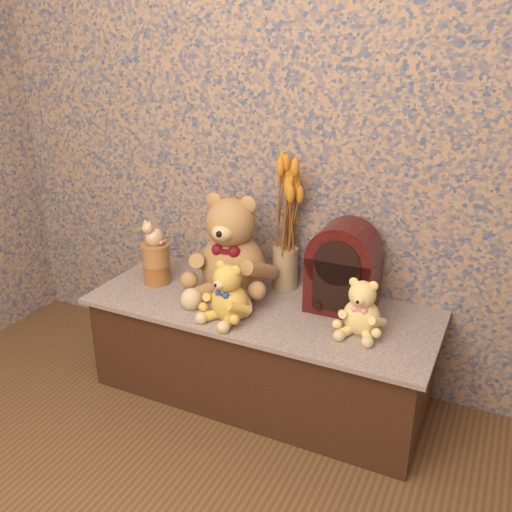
{
  "coord_description": "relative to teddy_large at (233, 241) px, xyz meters",
  "views": [
    {
      "loc": [
        0.89,
        -0.7,
        1.52
      ],
      "look_at": [
        0.0,
        1.16,
        0.68
      ],
      "focal_mm": 39.25,
      "sensor_mm": 36.0,
      "label": 1
    }
  ],
  "objects": [
    {
      "name": "biscuit_tin_lower",
      "position": [
        -0.36,
        -0.06,
        -0.2
      ],
      "size": [
        0.16,
        0.16,
        0.09
      ],
      "primitive_type": "cylinder",
      "rotation": [
        0.0,
        0.0,
        -0.4
      ],
      "color": "#AC8E32",
      "rests_on": "display_shelf"
    },
    {
      "name": "dried_stalks",
      "position": [
        0.18,
        0.15,
        0.15
      ],
      "size": [
        0.23,
        0.23,
        0.4
      ],
      "primitive_type": null,
      "rotation": [
        0.0,
        0.0,
        0.07
      ],
      "color": "orange",
      "rests_on": "ceramic_vase"
    },
    {
      "name": "ceramic_vase",
      "position": [
        0.18,
        0.15,
        -0.15
      ],
      "size": [
        0.11,
        0.11,
        0.19
      ],
      "primitive_type": "cylinder",
      "rotation": [
        0.0,
        0.0,
        0.01
      ],
      "color": "tan",
      "rests_on": "display_shelf"
    },
    {
      "name": "cat_figurine",
      "position": [
        -0.36,
        -0.06,
        0.01
      ],
      "size": [
        0.12,
        0.13,
        0.13
      ],
      "primitive_type": null,
      "rotation": [
        0.0,
        0.0,
        -0.34
      ],
      "color": "silver",
      "rests_on": "biscuit_tin_upper"
    },
    {
      "name": "biscuit_tin_upper",
      "position": [
        -0.36,
        -0.06,
        -0.1
      ],
      "size": [
        0.16,
        0.16,
        0.1
      ],
      "primitive_type": "cylinder",
      "rotation": [
        0.0,
        0.0,
        -0.37
      ],
      "color": "tan",
      "rests_on": "biscuit_tin_lower"
    },
    {
      "name": "display_shelf",
      "position": [
        0.16,
        -0.06,
        -0.46
      ],
      "size": [
        1.47,
        0.6,
        0.44
      ],
      "primitive_type": "cube",
      "color": "#3B5579",
      "rests_on": "ground"
    },
    {
      "name": "teddy_small",
      "position": [
        0.6,
        -0.1,
        -0.12
      ],
      "size": [
        0.19,
        0.23,
        0.24
      ],
      "primitive_type": null,
      "rotation": [
        0.0,
        0.0,
        -0.0
      ],
      "color": "#E1BD6B",
      "rests_on": "display_shelf"
    },
    {
      "name": "cathedral_radio",
      "position": [
        0.47,
        0.06,
        -0.05
      ],
      "size": [
        0.28,
        0.2,
        0.38
      ],
      "primitive_type": null,
      "rotation": [
        0.0,
        0.0,
        0.02
      ],
      "color": "#370A0B",
      "rests_on": "display_shelf"
    },
    {
      "name": "teddy_large",
      "position": [
        0.0,
        0.0,
        0.0
      ],
      "size": [
        0.43,
        0.49,
        0.48
      ],
      "primitive_type": null,
      "rotation": [
        0.0,
        0.0,
        0.11
      ],
      "color": "#9B673C",
      "rests_on": "display_shelf"
    },
    {
      "name": "teddy_medium",
      "position": [
        0.1,
        -0.22,
        -0.11
      ],
      "size": [
        0.25,
        0.28,
        0.26
      ],
      "primitive_type": null,
      "rotation": [
        0.0,
        0.0,
        -0.23
      ],
      "color": "#BE8B35",
      "rests_on": "display_shelf"
    }
  ]
}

